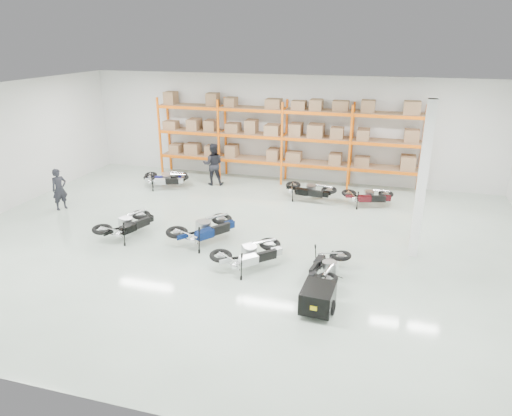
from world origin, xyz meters
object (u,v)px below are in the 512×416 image
(moto_black_far_left, at_px, (126,221))
(trailer, at_px, (318,298))
(moto_blue_centre, at_px, (204,225))
(person_back, at_px, (213,164))
(moto_back_a, at_px, (165,174))
(moto_back_c, at_px, (309,187))
(moto_back_b, at_px, (165,177))
(person_left, at_px, (59,189))
(moto_back_d, at_px, (368,193))
(moto_touring_right, at_px, (327,262))
(moto_silver_left, at_px, (250,250))

(moto_black_far_left, height_order, trailer, moto_black_far_left)
(moto_blue_centre, relative_size, person_back, 1.11)
(moto_blue_centre, bearing_deg, moto_back_a, -17.97)
(moto_back_c, bearing_deg, person_back, 88.14)
(moto_back_b, distance_m, person_left, 4.18)
(person_back, bearing_deg, moto_back_d, 156.34)
(trailer, bearing_deg, moto_back_a, 138.26)
(person_left, xyz_separation_m, person_back, (4.36, 4.30, 0.13))
(moto_back_b, xyz_separation_m, moto_back_c, (6.04, 0.16, 0.04))
(moto_back_b, bearing_deg, moto_touring_right, -143.41)
(moto_blue_centre, bearing_deg, trailer, 178.75)
(moto_black_far_left, distance_m, person_back, 5.91)
(moto_black_far_left, xyz_separation_m, trailer, (6.46, -2.58, -0.18))
(moto_back_d, relative_size, person_back, 0.93)
(moto_back_a, height_order, moto_back_c, moto_back_c)
(trailer, xyz_separation_m, moto_back_c, (-1.48, 7.57, 0.17))
(moto_silver_left, distance_m, moto_back_d, 6.58)
(moto_back_a, xyz_separation_m, moto_back_d, (8.48, -0.23, 0.03))
(moto_touring_right, distance_m, moto_back_c, 6.15)
(trailer, relative_size, moto_back_b, 0.94)
(moto_back_c, height_order, moto_back_d, moto_back_c)
(person_left, bearing_deg, trailer, -84.30)
(moto_blue_centre, xyz_separation_m, person_back, (-1.83, 5.61, 0.29))
(moto_blue_centre, height_order, moto_black_far_left, moto_blue_centre)
(moto_black_far_left, bearing_deg, moto_back_b, -56.88)
(moto_touring_right, distance_m, person_left, 10.43)
(moto_touring_right, relative_size, person_back, 0.91)
(moto_blue_centre, distance_m, moto_touring_right, 4.12)
(moto_silver_left, height_order, moto_back_b, moto_silver_left)
(moto_black_far_left, bearing_deg, moto_back_c, -114.17)
(trailer, xyz_separation_m, person_left, (-10.11, 4.14, 0.39))
(person_back, bearing_deg, moto_back_c, 152.71)
(moto_back_c, xyz_separation_m, person_left, (-8.64, -3.43, 0.22))
(trailer, bearing_deg, moto_back_b, 138.90)
(moto_back_c, relative_size, person_back, 0.99)
(moto_black_far_left, bearing_deg, moto_back_a, -55.65)
(trailer, bearing_deg, person_back, 127.78)
(moto_silver_left, height_order, moto_touring_right, moto_silver_left)
(trailer, xyz_separation_m, moto_back_a, (-7.71, 7.77, 0.11))
(moto_blue_centre, relative_size, moto_back_b, 1.21)
(moto_touring_right, distance_m, trailer, 1.60)
(moto_black_far_left, relative_size, person_left, 1.19)
(moto_back_a, bearing_deg, moto_back_b, -165.24)
(moto_blue_centre, height_order, moto_back_c, moto_blue_centre)
(trailer, bearing_deg, moto_black_far_left, 161.70)
(moto_back_c, distance_m, person_left, 9.30)
(moto_back_a, height_order, moto_back_d, moto_back_d)
(moto_back_a, bearing_deg, person_back, -84.68)
(trailer, height_order, moto_back_a, moto_back_a)
(moto_back_a, distance_m, moto_back_c, 6.24)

